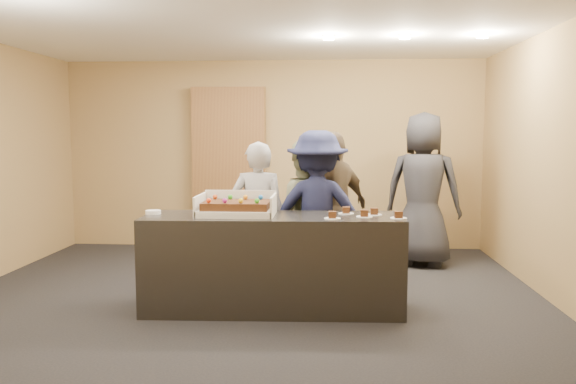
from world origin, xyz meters
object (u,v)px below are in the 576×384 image
object	(u,v)px
person_sage_man	(302,214)
cake_box	(237,210)
person_server_grey	(258,218)
person_dark_suit	(423,189)
person_brown_extra	(334,208)
sheet_cake	(236,205)
storage_cabinet	(229,168)
plate_stack	(153,212)
serving_counter	(273,263)
person_navy_man	(317,212)

from	to	relation	value
person_sage_man	cake_box	bearing A→B (deg)	49.97
person_server_grey	person_dark_suit	xyz separation A→B (m)	(1.91, 1.37, 0.17)
person_sage_man	person_server_grey	bearing A→B (deg)	30.14
person_server_grey	person_brown_extra	world-z (taller)	person_brown_extra
sheet_cake	person_server_grey	distance (m)	0.61
sheet_cake	storage_cabinet	bearing A→B (deg)	101.14
storage_cabinet	plate_stack	world-z (taller)	storage_cabinet
cake_box	person_dark_suit	world-z (taller)	person_dark_suit
plate_stack	serving_counter	bearing A→B (deg)	-0.52
person_server_grey	person_dark_suit	distance (m)	2.36
plate_stack	person_navy_man	size ratio (longest dim) A/B	0.09
storage_cabinet	plate_stack	bearing A→B (deg)	-94.62
cake_box	storage_cabinet	bearing A→B (deg)	101.25
sheet_cake	person_brown_extra	distance (m)	1.36
plate_stack	person_dark_suit	bearing A→B (deg)	33.92
storage_cabinet	cake_box	world-z (taller)	storage_cabinet
person_server_grey	cake_box	bearing A→B (deg)	77.87
serving_counter	person_sage_man	xyz separation A→B (m)	(0.23, 0.87, 0.34)
sheet_cake	person_server_grey	bearing A→B (deg)	76.16
serving_counter	person_dark_suit	size ratio (longest dim) A/B	1.25
serving_counter	sheet_cake	distance (m)	0.64
cake_box	person_dark_suit	xyz separation A→B (m)	(2.05, 1.90, 0.02)
person_brown_extra	person_dark_suit	world-z (taller)	person_dark_suit
cake_box	person_dark_suit	bearing A→B (deg)	42.83
sheet_cake	person_brown_extra	world-z (taller)	person_brown_extra
person_dark_suit	person_sage_man	bearing A→B (deg)	52.48
person_navy_man	cake_box	bearing A→B (deg)	40.02
sheet_cake	person_dark_suit	world-z (taller)	person_dark_suit
serving_counter	cake_box	distance (m)	0.60
sheet_cake	person_navy_man	distance (m)	1.00
person_brown_extra	person_dark_suit	xyz separation A→B (m)	(1.12, 0.93, 0.12)
plate_stack	person_navy_man	bearing A→B (deg)	22.57
cake_box	person_server_grey	world-z (taller)	person_server_grey
sheet_cake	person_dark_suit	bearing A→B (deg)	43.22
cake_box	plate_stack	distance (m)	0.80
person_sage_man	person_brown_extra	distance (m)	0.37
storage_cabinet	sheet_cake	bearing A→B (deg)	-78.86
cake_box	person_navy_man	world-z (taller)	person_navy_man
cake_box	plate_stack	size ratio (longest dim) A/B	4.95
plate_stack	person_server_grey	xyz separation A→B (m)	(0.93, 0.55, -0.13)
plate_stack	person_dark_suit	xyz separation A→B (m)	(2.84, 1.91, 0.04)
person_sage_man	person_navy_man	size ratio (longest dim) A/B	0.94
person_sage_man	sheet_cake	bearing A→B (deg)	50.76
serving_counter	storage_cabinet	distance (m)	3.10
serving_counter	plate_stack	world-z (taller)	plate_stack
cake_box	person_navy_man	xyz separation A→B (m)	(0.74, 0.62, -0.10)
sheet_cake	person_dark_suit	distance (m)	2.81
person_navy_man	person_dark_suit	bearing A→B (deg)	-135.67
sheet_cake	person_sage_man	distance (m)	1.07
storage_cabinet	person_brown_extra	xyz separation A→B (m)	(1.49, -1.89, -0.31)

